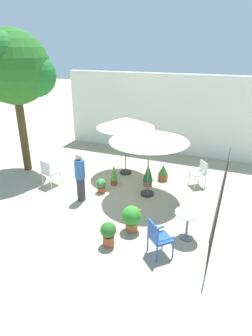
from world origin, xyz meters
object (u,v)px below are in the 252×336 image
potted_plant_5 (132,217)px  standing_person (80,177)px  potted_plant_1 (148,174)px  potted_plant_0 (101,185)px  patio_chair_0 (49,171)px  potted_plant_4 (114,175)px  patio_chair_2 (200,172)px  patio_umbrella_1 (149,137)px  potted_plant_3 (108,233)px  shade_tree (15,67)px  patio_chair_1 (158,236)px  cafe_table_0 (188,220)px  patio_umbrella_0 (126,123)px  potted_plant_2 (163,172)px

potted_plant_5 → standing_person: size_ratio=0.46×
potted_plant_1 → potted_plant_0: bearing=-139.8°
patio_chair_0 → standing_person: bearing=-17.1°
potted_plant_4 → patio_chair_2: bearing=21.5°
patio_umbrella_1 → potted_plant_3: size_ratio=3.85×
shade_tree → potted_plant_0: 5.14m
patio_chair_2 → potted_plant_0: (-2.97, -1.79, -0.26)m
shade_tree → patio_umbrella_1: bearing=-2.7°
patio_umbrella_1 → patio_chair_0: (-3.42, -0.65, -1.45)m
potted_plant_0 → potted_plant_1: size_ratio=0.61×
standing_person → patio_chair_1: bearing=-28.3°
potted_plant_0 → patio_chair_2: bearing=31.0°
patio_chair_2 → potted_plant_1: 1.82m
cafe_table_0 → potted_plant_5: size_ratio=1.03×
patio_umbrella_0 → patio_chair_1: (2.49, -4.09, -1.48)m
patio_umbrella_0 → cafe_table_0: (3.01, -3.17, -1.49)m
potted_plant_5 → standing_person: standing_person is taller
patio_umbrella_1 → potted_plant_4: patio_umbrella_1 is taller
patio_umbrella_0 → patio_chair_0: (-2.09, -1.99, -1.46)m
patio_umbrella_0 → potted_plant_5: 4.09m
cafe_table_0 → potted_plant_4: potted_plant_4 is taller
cafe_table_0 → standing_person: 3.60m
patio_umbrella_1 → patio_chair_2: bearing=42.7°
patio_chair_0 → potted_plant_3: patio_chair_0 is taller
potted_plant_1 → potted_plant_5: 2.78m
patio_umbrella_0 → potted_plant_1: bearing=-30.8°
patio_chair_2 → potted_plant_0: size_ratio=1.79×
potted_plant_0 → potted_plant_3: potted_plant_3 is taller
shade_tree → patio_chair_2: size_ratio=5.84×
patio_chair_1 → potted_plant_1: 3.68m
patio_umbrella_1 → potted_plant_1: (-0.20, 0.67, -1.57)m
shade_tree → cafe_table_0: size_ratio=6.86×
shade_tree → standing_person: shade_tree is taller
potted_plant_0 → potted_plant_2: size_ratio=0.82×
potted_plant_4 → potted_plant_0: bearing=-103.1°
patio_chair_0 → patio_chair_2: bearing=22.3°
patio_umbrella_0 → standing_person: (-0.52, -2.47, -1.19)m
patio_chair_0 → patio_chair_2: 5.29m
patio_umbrella_1 → patio_chair_1: size_ratio=2.69×
potted_plant_0 → potted_plant_2: 2.39m
patio_umbrella_1 → potted_plant_3: 3.30m
patio_chair_0 → potted_plant_3: size_ratio=1.49×
shade_tree → potted_plant_2: shade_tree is taller
potted_plant_1 → patio_umbrella_1: bearing=-73.0°
potted_plant_1 → potted_plant_2: 0.73m
potted_plant_0 → potted_plant_1: 1.70m
potted_plant_0 → standing_person: (-0.36, -0.71, 0.55)m
shade_tree → potted_plant_4: shade_tree is taller
shade_tree → patio_chair_0: size_ratio=5.42×
shade_tree → potted_plant_1: (4.88, 0.42, -3.46)m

